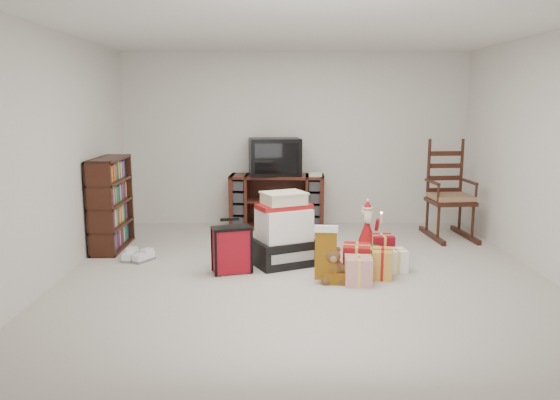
{
  "coord_description": "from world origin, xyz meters",
  "views": [
    {
      "loc": [
        -0.3,
        -5.49,
        1.79
      ],
      "look_at": [
        -0.24,
        0.6,
        0.69
      ],
      "focal_mm": 35.0,
      "sensor_mm": 36.0,
      "label": 1
    }
  ],
  "objects_px": {
    "gift_pile": "(284,234)",
    "rocking_chair": "(449,203)",
    "sneaker_pair": "(137,257)",
    "santa_figurine": "(367,231)",
    "tv_stand": "(277,201)",
    "teddy_bear": "(332,266)",
    "red_suitcase": "(232,250)",
    "bookshelf": "(111,205)",
    "mrs_claus_figurine": "(264,231)",
    "gift_cluster": "(372,259)",
    "crt_television": "(275,157)"
  },
  "relations": [
    {
      "from": "santa_figurine",
      "to": "crt_television",
      "type": "bearing_deg",
      "value": 132.37
    },
    {
      "from": "bookshelf",
      "to": "rocking_chair",
      "type": "relative_size",
      "value": 0.83
    },
    {
      "from": "mrs_claus_figurine",
      "to": "gift_cluster",
      "type": "height_order",
      "value": "mrs_claus_figurine"
    },
    {
      "from": "red_suitcase",
      "to": "sneaker_pair",
      "type": "relative_size",
      "value": 1.58
    },
    {
      "from": "bookshelf",
      "to": "gift_cluster",
      "type": "relative_size",
      "value": 1.06
    },
    {
      "from": "tv_stand",
      "to": "gift_cluster",
      "type": "xyz_separation_m",
      "value": [
        1.02,
        -2.07,
        -0.26
      ]
    },
    {
      "from": "sneaker_pair",
      "to": "teddy_bear",
      "type": "bearing_deg",
      "value": -1.91
    },
    {
      "from": "red_suitcase",
      "to": "gift_cluster",
      "type": "bearing_deg",
      "value": -13.43
    },
    {
      "from": "tv_stand",
      "to": "crt_television",
      "type": "xyz_separation_m",
      "value": [
        -0.03,
        0.0,
        0.64
      ]
    },
    {
      "from": "teddy_bear",
      "to": "crt_television",
      "type": "relative_size",
      "value": 0.47
    },
    {
      "from": "teddy_bear",
      "to": "sneaker_pair",
      "type": "height_order",
      "value": "teddy_bear"
    },
    {
      "from": "rocking_chair",
      "to": "santa_figurine",
      "type": "distance_m",
      "value": 1.4
    },
    {
      "from": "tv_stand",
      "to": "crt_television",
      "type": "bearing_deg",
      "value": -179.64
    },
    {
      "from": "tv_stand",
      "to": "mrs_claus_figurine",
      "type": "distance_m",
      "value": 1.17
    },
    {
      "from": "red_suitcase",
      "to": "gift_pile",
      "type": "bearing_deg",
      "value": 11.33
    },
    {
      "from": "gift_pile",
      "to": "mrs_claus_figurine",
      "type": "relative_size",
      "value": 1.44
    },
    {
      "from": "mrs_claus_figurine",
      "to": "crt_television",
      "type": "relative_size",
      "value": 0.73
    },
    {
      "from": "rocking_chair",
      "to": "sneaker_pair",
      "type": "distance_m",
      "value": 4.09
    },
    {
      "from": "gift_pile",
      "to": "teddy_bear",
      "type": "relative_size",
      "value": 2.26
    },
    {
      "from": "tv_stand",
      "to": "red_suitcase",
      "type": "xyz_separation_m",
      "value": [
        -0.49,
        -2.14,
        -0.13
      ]
    },
    {
      "from": "mrs_claus_figurine",
      "to": "sneaker_pair",
      "type": "bearing_deg",
      "value": -159.5
    },
    {
      "from": "rocking_chair",
      "to": "gift_cluster",
      "type": "height_order",
      "value": "rocking_chair"
    },
    {
      "from": "tv_stand",
      "to": "teddy_bear",
      "type": "distance_m",
      "value": 2.51
    },
    {
      "from": "gift_pile",
      "to": "rocking_chair",
      "type": "bearing_deg",
      "value": 5.33
    },
    {
      "from": "teddy_bear",
      "to": "santa_figurine",
      "type": "distance_m",
      "value": 1.32
    },
    {
      "from": "tv_stand",
      "to": "sneaker_pair",
      "type": "xyz_separation_m",
      "value": [
        -1.61,
        -1.68,
        -0.34
      ]
    },
    {
      "from": "rocking_chair",
      "to": "crt_television",
      "type": "distance_m",
      "value": 2.46
    },
    {
      "from": "tv_stand",
      "to": "bookshelf",
      "type": "xyz_separation_m",
      "value": [
        -2.05,
        -1.12,
        0.16
      ]
    },
    {
      "from": "tv_stand",
      "to": "sneaker_pair",
      "type": "distance_m",
      "value": 2.35
    },
    {
      "from": "rocking_chair",
      "to": "gift_pile",
      "type": "xyz_separation_m",
      "value": [
        -2.23,
        -1.29,
        -0.11
      ]
    },
    {
      "from": "gift_pile",
      "to": "teddy_bear",
      "type": "xyz_separation_m",
      "value": [
        0.48,
        -0.58,
        -0.19
      ]
    },
    {
      "from": "bookshelf",
      "to": "red_suitcase",
      "type": "height_order",
      "value": "bookshelf"
    },
    {
      "from": "bookshelf",
      "to": "mrs_claus_figurine",
      "type": "xyz_separation_m",
      "value": [
        1.88,
        -0.02,
        -0.33
      ]
    },
    {
      "from": "teddy_bear",
      "to": "tv_stand",
      "type": "bearing_deg",
      "value": 102.69
    },
    {
      "from": "gift_pile",
      "to": "teddy_bear",
      "type": "height_order",
      "value": "gift_pile"
    },
    {
      "from": "sneaker_pair",
      "to": "gift_cluster",
      "type": "relative_size",
      "value": 0.35
    },
    {
      "from": "tv_stand",
      "to": "red_suitcase",
      "type": "bearing_deg",
      "value": -99.53
    },
    {
      "from": "rocking_chair",
      "to": "teddy_bear",
      "type": "height_order",
      "value": "rocking_chair"
    },
    {
      "from": "gift_pile",
      "to": "santa_figurine",
      "type": "bearing_deg",
      "value": 6.25
    },
    {
      "from": "santa_figurine",
      "to": "gift_pile",
      "type": "bearing_deg",
      "value": -149.01
    },
    {
      "from": "teddy_bear",
      "to": "gift_pile",
      "type": "bearing_deg",
      "value": 129.45
    },
    {
      "from": "red_suitcase",
      "to": "bookshelf",
      "type": "bearing_deg",
      "value": 130.61
    },
    {
      "from": "gift_cluster",
      "to": "mrs_claus_figurine",
      "type": "bearing_deg",
      "value": 142.02
    },
    {
      "from": "crt_television",
      "to": "bookshelf",
      "type": "bearing_deg",
      "value": -157.13
    },
    {
      "from": "tv_stand",
      "to": "rocking_chair",
      "type": "relative_size",
      "value": 1.0
    },
    {
      "from": "bookshelf",
      "to": "sneaker_pair",
      "type": "bearing_deg",
      "value": -52.05
    },
    {
      "from": "gift_pile",
      "to": "gift_cluster",
      "type": "xyz_separation_m",
      "value": [
        0.95,
        -0.22,
        -0.23
      ]
    },
    {
      "from": "bookshelf",
      "to": "red_suitcase",
      "type": "xyz_separation_m",
      "value": [
        1.56,
        -1.02,
        -0.29
      ]
    },
    {
      "from": "gift_pile",
      "to": "mrs_claus_figurine",
      "type": "height_order",
      "value": "gift_pile"
    },
    {
      "from": "teddy_bear",
      "to": "red_suitcase",
      "type": "bearing_deg",
      "value": 164.15
    }
  ]
}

